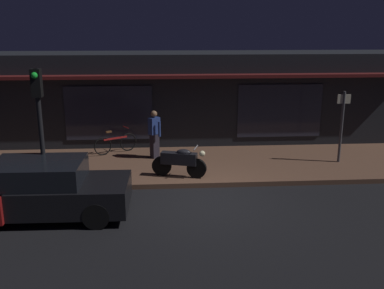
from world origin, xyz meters
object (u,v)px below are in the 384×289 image
Objects in this scene: sign_post at (342,123)px; person_photographer at (154,133)px; traffic_light_pole at (39,114)px; parked_car_far at (44,189)px; bicycle_parked at (116,143)px; motorcycle at (180,161)px.

person_photographer is at bearing 171.68° from sign_post.
person_photographer is 0.46× the size of traffic_light_pole.
parked_car_far is (-8.90, -3.43, -0.81)m from sign_post.
bicycle_parked is 0.87× the size of person_photographer.
parked_car_far is at bearing -104.11° from bicycle_parked.
traffic_light_pole is (-3.60, -1.61, 1.83)m from motorcycle.
sign_post is 0.58× the size of parked_car_far.
traffic_light_pole is (-1.38, -4.34, 1.97)m from bicycle_parked.
motorcycle is at bearing -168.10° from sign_post.
parked_car_far reaches higher than motorcycle.
traffic_light_pole is (-9.03, -2.75, 0.97)m from sign_post.
motorcycle is 4.16m from parked_car_far.
traffic_light_pole is (-2.80, -3.66, 1.45)m from person_photographer.
bicycle_parked is at bearing 72.32° from traffic_light_pole.
traffic_light_pole is at bearing -155.96° from motorcycle.
bicycle_parked is 0.35× the size of parked_car_far.
traffic_light_pole is at bearing 100.26° from parked_car_far.
parked_car_far is (-2.68, -4.34, -0.32)m from person_photographer.
person_photographer is at bearing 58.31° from parked_car_far.
person_photographer is 5.11m from parked_car_far.
person_photographer is (-0.80, 2.05, 0.38)m from motorcycle.
traffic_light_pole is at bearing -163.06° from sign_post.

